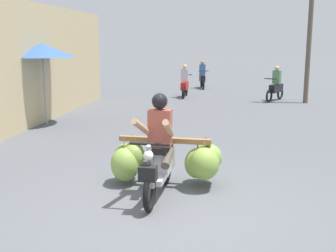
# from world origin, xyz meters

# --- Properties ---
(ground_plane) EXTENTS (120.00, 120.00, 0.00)m
(ground_plane) POSITION_xyz_m (0.00, 0.00, 0.00)
(ground_plane) COLOR #56595E
(motorbike_main_loaded) EXTENTS (1.88, 1.84, 1.58)m
(motorbike_main_loaded) POSITION_xyz_m (-0.14, 0.87, 0.48)
(motorbike_main_loaded) COLOR black
(motorbike_main_loaded) RESTS_ON ground
(motorbike_distant_ahead_left) EXTENTS (0.53, 1.61, 1.40)m
(motorbike_distant_ahead_left) POSITION_xyz_m (-0.47, 15.94, 0.57)
(motorbike_distant_ahead_left) COLOR black
(motorbike_distant_ahead_left) RESTS_ON ground
(motorbike_distant_ahead_right) EXTENTS (0.89, 1.46, 1.40)m
(motorbike_distant_ahead_right) POSITION_xyz_m (2.73, 11.69, 0.57)
(motorbike_distant_ahead_right) COLOR black
(motorbike_distant_ahead_right) RESTS_ON ground
(motorbike_distant_far_ahead) EXTENTS (0.50, 1.62, 1.40)m
(motorbike_distant_far_ahead) POSITION_xyz_m (-1.00, 12.24, 0.57)
(motorbike_distant_far_ahead) COLOR black
(motorbike_distant_far_ahead) RESTS_ON ground
(shopfront_building) EXTENTS (3.26, 9.63, 3.40)m
(shopfront_building) POSITION_xyz_m (-6.13, 6.98, 1.70)
(shopfront_building) COLOR tan
(shopfront_building) RESTS_ON ground
(market_umbrella_near_shop) EXTENTS (1.83, 1.83, 2.29)m
(market_umbrella_near_shop) POSITION_xyz_m (-4.31, 5.68, 2.09)
(market_umbrella_near_shop) COLOR #99999E
(market_umbrella_near_shop) RESTS_ON ground
(utility_pole) EXTENTS (0.18, 0.18, 5.70)m
(utility_pole) POSITION_xyz_m (3.81, 11.22, 2.85)
(utility_pole) COLOR brown
(utility_pole) RESTS_ON ground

